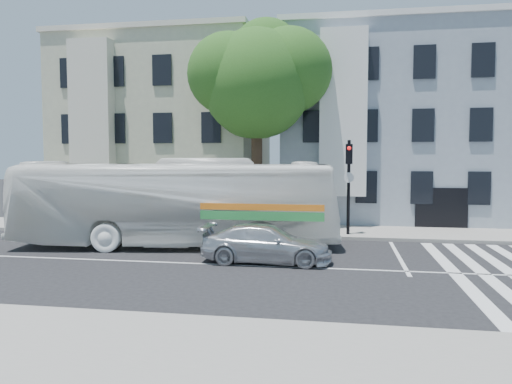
# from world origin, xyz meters

# --- Properties ---
(ground) EXTENTS (120.00, 120.00, 0.00)m
(ground) POSITION_xyz_m (0.00, 0.00, 0.00)
(ground) COLOR black
(ground) RESTS_ON ground
(sidewalk_far) EXTENTS (80.00, 4.00, 0.15)m
(sidewalk_far) POSITION_xyz_m (0.00, 8.00, 0.07)
(sidewalk_far) COLOR gray
(sidewalk_far) RESTS_ON ground
(sidewalk_near) EXTENTS (80.00, 4.00, 0.15)m
(sidewalk_near) POSITION_xyz_m (0.00, -8.00, 0.07)
(sidewalk_near) COLOR gray
(sidewalk_near) RESTS_ON ground
(building_left) EXTENTS (12.00, 10.00, 11.00)m
(building_left) POSITION_xyz_m (-7.00, 15.00, 5.50)
(building_left) COLOR #ACAD91
(building_left) RESTS_ON ground
(building_right) EXTENTS (12.00, 10.00, 11.00)m
(building_right) POSITION_xyz_m (7.00, 15.00, 5.50)
(building_right) COLOR gray
(building_right) RESTS_ON ground
(street_tree) EXTENTS (7.30, 5.90, 11.10)m
(street_tree) POSITION_xyz_m (0.06, 8.74, 7.83)
(street_tree) COLOR #2D2116
(street_tree) RESTS_ON ground
(bus) EXTENTS (5.07, 13.73, 3.74)m
(bus) POSITION_xyz_m (-2.51, 3.20, 1.87)
(bus) COLOR white
(bus) RESTS_ON ground
(sedan) EXTENTS (1.94, 4.69, 1.36)m
(sedan) POSITION_xyz_m (1.70, 0.63, 0.68)
(sedan) COLOR silver
(sedan) RESTS_ON ground
(hedge) EXTENTS (8.52, 1.11, 0.70)m
(hedge) POSITION_xyz_m (-5.27, 6.72, 0.50)
(hedge) COLOR #29581C
(hedge) RESTS_ON sidewalk_far
(traffic_signal) EXTENTS (0.48, 0.54, 4.57)m
(traffic_signal) POSITION_xyz_m (4.65, 6.76, 2.95)
(traffic_signal) COLOR black
(traffic_signal) RESTS_ON ground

